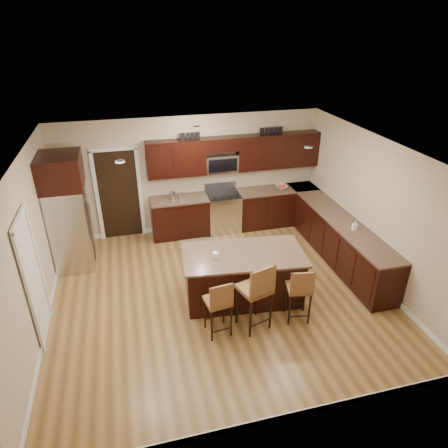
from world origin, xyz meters
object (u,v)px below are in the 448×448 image
object	(u,v)px
stool_left	(219,302)
stool_mid	(257,290)
stool_right	(300,289)
island	(243,277)
refrigerator	(68,212)
range	(223,212)

from	to	relation	value
stool_left	stool_mid	bearing A→B (deg)	-8.35
stool_left	stool_right	bearing A→B (deg)	-7.43
island	stool_mid	xyz separation A→B (m)	(-0.03, -0.85, 0.34)
island	refrigerator	xyz separation A→B (m)	(-3.00, 1.89, 0.78)
stool_mid	island	bearing A→B (deg)	70.92
range	stool_right	xyz separation A→B (m)	(0.40, -3.48, 0.17)
stool_right	refrigerator	xyz separation A→B (m)	(-3.70, 2.73, 0.57)
stool_right	range	bearing A→B (deg)	107.23
island	refrigerator	bearing A→B (deg)	154.15
stool_left	stool_mid	xyz separation A→B (m)	(0.61, -0.01, 0.13)
stool_left	stool_mid	size ratio (longest dim) A/B	0.83
range	stool_right	distance (m)	3.51
stool_left	refrigerator	distance (m)	3.65
stool_mid	refrigerator	bearing A→B (deg)	120.52
range	island	size ratio (longest dim) A/B	0.50
refrigerator	range	bearing A→B (deg)	12.85
range	refrigerator	world-z (taller)	refrigerator
range	stool_left	bearing A→B (deg)	-105.21
island	stool_left	size ratio (longest dim) A/B	2.17
stool_left	refrigerator	world-z (taller)	refrigerator
stool_left	stool_right	size ratio (longest dim) A/B	0.99
island	stool_mid	world-z (taller)	stool_mid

